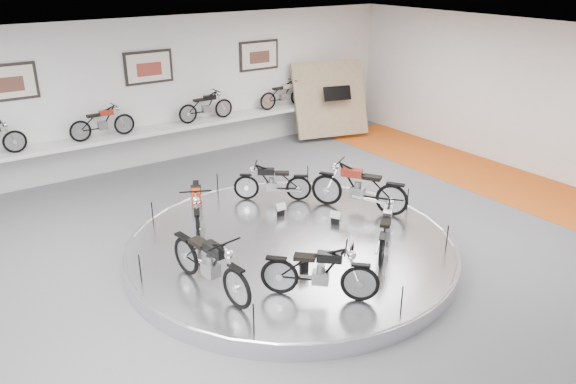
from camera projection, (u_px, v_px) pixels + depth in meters
floor at (300, 261)px, 10.82m from camera, size 16.00×16.00×0.00m
ceiling at (302, 50)px, 9.28m from camera, size 16.00×16.00×0.00m
wall_back at (151, 93)px, 15.35m from camera, size 16.00×0.00×16.00m
wall_right at (555, 103)px, 14.27m from camera, size 0.00×14.00×14.00m
orange_carpet_strip at (514, 186)px, 14.40m from camera, size 2.40×12.60×0.01m
dado_band at (156, 144)px, 15.90m from camera, size 15.68×0.04×1.10m
display_platform at (291, 248)px, 10.99m from camera, size 6.40×6.40×0.30m
platform_rim at (291, 243)px, 10.94m from camera, size 6.40×6.40×0.10m
shelf at (158, 131)px, 15.51m from camera, size 11.00×0.55×0.10m
poster_left at (8, 82)px, 13.21m from camera, size 1.35×0.06×0.88m
poster_center at (149, 67)px, 15.06m from camera, size 1.35×0.06×0.88m
poster_right at (259, 55)px, 16.90m from camera, size 1.35×0.06×0.88m
display_panel at (330, 99)px, 17.91m from camera, size 2.56×1.52×2.30m
shelf_bike_b at (102, 124)px, 14.56m from camera, size 1.22×0.43×0.73m
shelf_bike_c at (206, 108)px, 16.14m from camera, size 1.22×0.43×0.73m
shelf_bike_d at (283, 96)px, 17.57m from camera, size 1.22×0.43×0.73m
bike_a at (359, 187)px, 12.10m from camera, size 1.53×1.91×1.08m
bike_b at (272, 182)px, 12.65m from camera, size 1.51×1.33×0.88m
bike_c at (197, 206)px, 11.19m from camera, size 1.33×1.88×1.05m
bike_d at (210, 262)px, 9.14m from camera, size 0.87×1.85×1.05m
bike_e at (319, 271)px, 8.96m from camera, size 1.57×1.56×0.96m
bike_f at (386, 228)px, 10.45m from camera, size 1.52×1.40×0.90m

